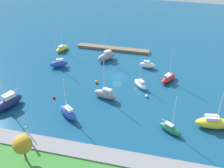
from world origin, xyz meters
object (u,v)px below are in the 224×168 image
(sailboat_blue_west_end, at_px, (68,112))
(sailboat_white_mid_basin, at_px, (140,84))
(mooring_buoy_red, at_px, (54,97))
(mooring_buoy_white, at_px, (147,96))
(pier_dock, at_px, (113,49))
(sailboat_blue_near_pier, at_px, (59,64))
(sailboat_green_lone_north, at_px, (170,129))
(harbor_beacon, at_px, (27,133))
(mooring_buoy_orange, at_px, (96,82))
(sailboat_gray_lone_south, at_px, (106,56))
(sailboat_yellow_far_south, at_px, (214,123))
(sailboat_gray_off_beacon, at_px, (106,94))
(park_tree_west, at_px, (22,144))
(sailboat_yellow_center_basin, at_px, (62,48))
(sailboat_white_east_end, at_px, (148,65))
(sailboat_red_by_breakwater, at_px, (168,78))
(sailboat_navy_outer_mooring, at_px, (8,102))

(sailboat_blue_west_end, height_order, sailboat_white_mid_basin, sailboat_blue_west_end)
(mooring_buoy_red, bearing_deg, mooring_buoy_white, -165.16)
(pier_dock, height_order, sailboat_blue_near_pier, sailboat_blue_near_pier)
(sailboat_green_lone_north, bearing_deg, mooring_buoy_white, 150.04)
(harbor_beacon, height_order, mooring_buoy_orange, harbor_beacon)
(sailboat_gray_lone_south, relative_size, sailboat_yellow_far_south, 0.69)
(sailboat_gray_off_beacon, bearing_deg, sailboat_yellow_far_south, -179.88)
(park_tree_west, xyz_separation_m, sailboat_green_lone_north, (-25.92, -14.91, -3.96))
(harbor_beacon, relative_size, mooring_buoy_white, 4.86)
(sailboat_yellow_center_basin, bearing_deg, pier_dock, -50.98)
(sailboat_yellow_center_basin, relative_size, mooring_buoy_red, 14.54)
(sailboat_white_east_end, bearing_deg, sailboat_gray_lone_south, 172.93)
(mooring_buoy_white, bearing_deg, sailboat_gray_lone_south, -48.53)
(sailboat_green_lone_north, bearing_deg, sailboat_blue_near_pier, 179.31)
(sailboat_gray_off_beacon, bearing_deg, mooring_buoy_red, 25.11)
(sailboat_red_by_breakwater, xyz_separation_m, sailboat_green_lone_north, (-1.67, 20.56, -0.04))
(sailboat_gray_lone_south, bearing_deg, sailboat_white_mid_basin, 86.19)
(sailboat_gray_lone_south, bearing_deg, sailboat_yellow_far_south, 92.19)
(sailboat_blue_near_pier, distance_m, sailboat_green_lone_north, 40.32)
(sailboat_navy_outer_mooring, distance_m, sailboat_blue_west_end, 15.31)
(harbor_beacon, relative_size, sailboat_yellow_center_basin, 0.38)
(harbor_beacon, distance_m, sailboat_navy_outer_mooring, 14.97)
(sailboat_green_lone_north, bearing_deg, mooring_buoy_red, -160.14)
(sailboat_gray_lone_south, relative_size, sailboat_white_east_end, 1.21)
(harbor_beacon, distance_m, sailboat_white_east_end, 42.03)
(sailboat_gray_lone_south, height_order, sailboat_red_by_breakwater, sailboat_red_by_breakwater)
(mooring_buoy_red, bearing_deg, sailboat_white_east_end, -134.93)
(sailboat_yellow_center_basin, bearing_deg, sailboat_white_east_end, -76.25)
(park_tree_west, distance_m, sailboat_white_east_end, 45.41)
(sailboat_yellow_center_basin, relative_size, sailboat_blue_west_end, 0.99)
(sailboat_gray_lone_south, distance_m, sailboat_yellow_far_south, 39.48)
(sailboat_blue_near_pier, xyz_separation_m, sailboat_blue_west_end, (-11.22, 21.27, 0.11))
(sailboat_blue_near_pier, bearing_deg, sailboat_red_by_breakwater, 152.18)
(sailboat_blue_near_pier, height_order, sailboat_green_lone_north, sailboat_blue_near_pier)
(sailboat_red_by_breakwater, xyz_separation_m, sailboat_blue_west_end, (21.60, 20.93, 0.28))
(harbor_beacon, bearing_deg, sailboat_yellow_center_basin, -76.49)
(sailboat_blue_near_pier, bearing_deg, pier_dock, -157.98)
(sailboat_blue_near_pier, relative_size, sailboat_yellow_far_south, 0.70)
(sailboat_gray_lone_south, distance_m, sailboat_gray_off_beacon, 20.47)
(sailboat_white_east_end, bearing_deg, park_tree_west, -112.13)
(mooring_buoy_white, bearing_deg, park_tree_west, 53.86)
(sailboat_white_east_end, height_order, sailboat_yellow_far_south, sailboat_yellow_far_south)
(sailboat_blue_west_end, bearing_deg, sailboat_navy_outer_mooring, 33.87)
(sailboat_white_east_end, xyz_separation_m, mooring_buoy_red, (21.15, 21.20, -0.68))
(pier_dock, distance_m, sailboat_white_mid_basin, 23.84)
(sailboat_blue_near_pier, bearing_deg, sailboat_blue_west_end, 90.58)
(sailboat_blue_west_end, bearing_deg, pier_dock, -59.27)
(sailboat_navy_outer_mooring, xyz_separation_m, sailboat_yellow_far_south, (-47.67, -4.10, -0.10))
(park_tree_west, height_order, mooring_buoy_white, park_tree_west)
(sailboat_green_lone_north, bearing_deg, sailboat_white_east_end, 137.69)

